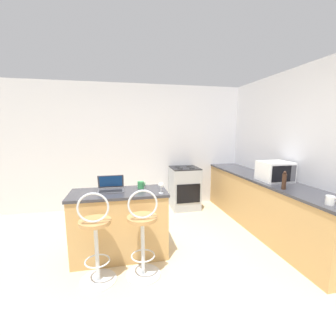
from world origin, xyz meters
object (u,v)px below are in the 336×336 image
Objects in this scene: bar_stool_near at (96,240)px; pepper_mill at (284,181)px; stove_range at (185,188)px; laptop at (111,187)px; microwave at (275,171)px; mug_white at (330,200)px; mug_green at (141,185)px; bar_stool_far at (143,235)px; wine_glass_short at (161,185)px.

pepper_mill is (2.42, 0.17, 0.50)m from bar_stool_near.
laptop is at bearing -133.56° from stove_range.
bar_stool_near is 2.76m from microwave.
stove_range is at bearing 112.54° from pepper_mill.
mug_green is at bearing 150.35° from mug_white.
bar_stool_far is 10.06× the size of mug_green.
laptop is 2.30m from pepper_mill.
microwave is 1.13m from mug_white.
stove_range is at bearing 54.82° from mug_green.
mug_green is (-1.06, -1.50, 0.49)m from stove_range.
bar_stool_near is 4.22× the size of pepper_mill.
stove_range is at bearing 108.39° from mug_white.
bar_stool_near is 3.15× the size of laptop.
bar_stool_near reaches higher than wine_glass_short.
wine_glass_short is (0.78, 0.33, 0.48)m from bar_stool_near.
laptop reaches higher than mug_green.
wine_glass_short reaches higher than mug_green.
pepper_mill is at bearing -5.70° from wine_glass_short.
stove_range is at bearing 46.44° from laptop.
mug_green is at bearing 85.81° from bar_stool_far.
stove_range is 3.58× the size of pepper_mill.
mug_green is 1.00× the size of mug_white.
pepper_mill is 2.38× the size of mug_white.
stove_range is 2.18m from pepper_mill.
microwave is 2.08m from mug_green.
stove_range is (1.10, 2.12, -0.06)m from bar_stool_far.
stove_range is 1.90m from mug_green.
bar_stool_near is 1.18× the size of stove_range.
laptop is at bearing 157.54° from wine_glass_short.
bar_stool_far reaches higher than wine_glass_short.
mug_green is (0.55, 0.62, 0.43)m from bar_stool_near.
stove_range is 2.77m from mug_white.
laptop reaches higher than bar_stool_near.
pepper_mill is at bearing 5.04° from bar_stool_far.
laptop is at bearing -178.78° from microwave.
laptop is at bearing 75.47° from bar_stool_near.
pepper_mill reaches higher than wine_glass_short.
mug_white reaches higher than stove_range.
microwave is 1.89m from stove_range.
microwave is at bearing -55.20° from stove_range.
microwave reaches higher than stove_range.
microwave is 0.52m from pepper_mill.
bar_stool_far is at bearing -163.18° from microwave.
pepper_mill reaches higher than mug_white.
laptop is 3.20× the size of mug_green.
pepper_mill is at bearing -114.51° from microwave.
microwave is at bearing 13.72° from bar_stool_near.
pepper_mill reaches higher than bar_stool_near.
wine_glass_short is at bearing -22.46° from laptop.
bar_stool_near is at bearing -156.80° from wine_glass_short.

